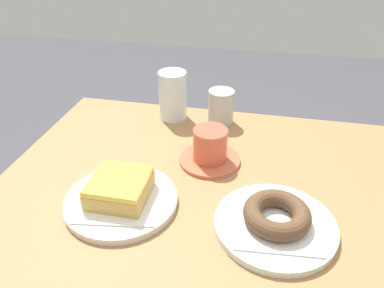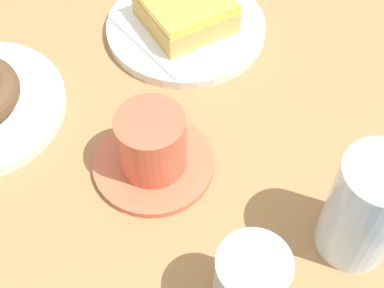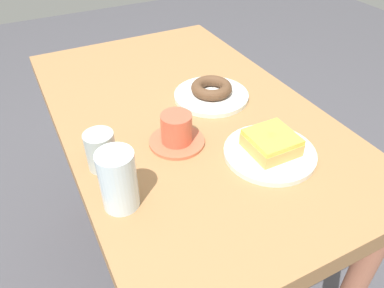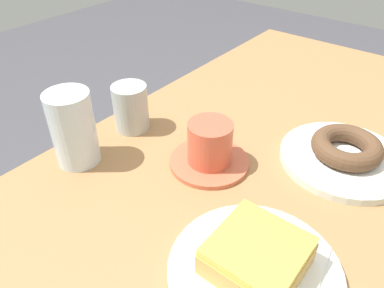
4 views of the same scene
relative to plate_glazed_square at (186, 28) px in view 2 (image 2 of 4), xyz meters
name	(u,v)px [view 2 (image 2 of 4)]	position (x,y,z in m)	size (l,w,h in m)	color
table	(43,203)	(0.25, 0.08, -0.10)	(1.02, 0.62, 0.70)	#9C6F44
plate_glazed_square	(186,28)	(0.00, 0.00, 0.00)	(0.20, 0.20, 0.01)	silver
napkin_glazed_square	(186,23)	(0.00, 0.00, 0.01)	(0.14, 0.14, 0.00)	white
donut_glazed_square	(186,9)	(0.00, 0.00, 0.03)	(0.10, 0.10, 0.04)	tan
water_glass	(366,209)	(0.01, 0.33, 0.05)	(0.07, 0.07, 0.12)	silver
coffee_cup	(152,147)	(0.13, 0.16, 0.03)	(0.13, 0.13, 0.07)	#C66042
sugar_jar	(250,284)	(0.13, 0.33, 0.04)	(0.06, 0.06, 0.08)	#AEB9B5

